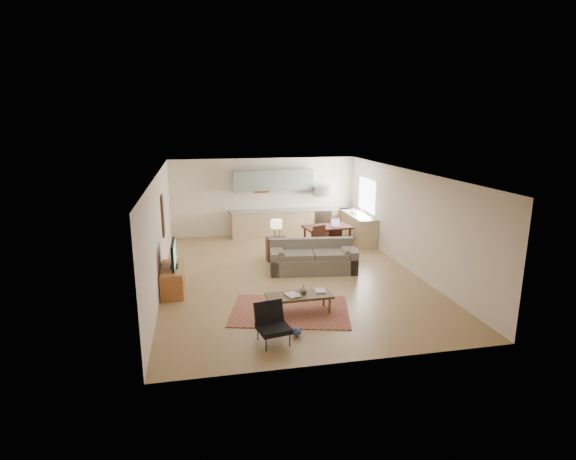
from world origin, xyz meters
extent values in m
plane|color=olive|center=(0.00, 0.00, 0.00)|extent=(9.00, 9.00, 0.00)
plane|color=white|center=(0.00, 0.00, 2.70)|extent=(9.00, 9.00, 0.00)
plane|color=beige|center=(0.00, 4.50, 1.35)|extent=(6.50, 0.00, 6.50)
plane|color=beige|center=(0.00, -4.50, 1.35)|extent=(6.50, 0.00, 6.50)
plane|color=beige|center=(-3.25, 0.00, 1.35)|extent=(0.00, 9.00, 9.00)
plane|color=beige|center=(3.25, 0.00, 1.35)|extent=(0.00, 9.00, 9.00)
cube|color=#A5A8AD|center=(2.00, 4.18, 0.45)|extent=(0.62, 0.62, 0.90)
cube|color=#A5A8AD|center=(2.00, 4.20, 1.55)|extent=(0.62, 0.40, 0.35)
cube|color=gray|center=(0.30, 4.33, 1.95)|extent=(2.80, 0.34, 0.70)
cube|color=white|center=(3.23, 3.00, 1.55)|extent=(0.02, 1.40, 1.05)
cube|color=maroon|center=(-0.48, -2.27, 0.01)|extent=(2.83, 2.28, 0.02)
imported|color=maroon|center=(-0.58, -2.46, 0.43)|extent=(0.43, 0.47, 0.03)
imported|color=navy|center=(0.07, -2.27, 0.43)|extent=(0.32, 0.38, 0.02)
imported|color=black|center=(-0.20, -2.34, 0.50)|extent=(0.22, 0.22, 0.18)
imported|color=#FFEECB|center=(2.83, 3.08, 1.02)|extent=(0.10, 0.10, 0.19)
camera|label=1|loc=(-2.30, -10.99, 3.98)|focal=28.00mm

